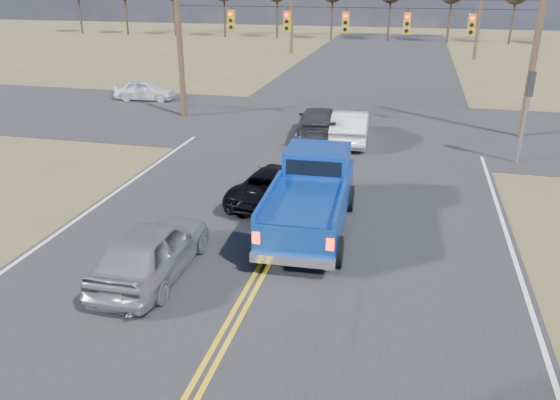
% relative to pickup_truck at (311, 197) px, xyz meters
% --- Properties ---
extents(ground, '(160.00, 160.00, 0.00)m').
position_rel_pickup_truck_xyz_m(ground, '(-0.79, -4.92, -1.11)').
color(ground, brown).
rests_on(ground, ground).
extents(road_main, '(14.00, 120.00, 0.02)m').
position_rel_pickup_truck_xyz_m(road_main, '(-0.79, 5.08, -1.11)').
color(road_main, '#28282B').
rests_on(road_main, ground).
extents(road_cross, '(120.00, 12.00, 0.02)m').
position_rel_pickup_truck_xyz_m(road_cross, '(-0.79, 13.08, -1.11)').
color(road_cross, '#28282B').
rests_on(road_cross, ground).
extents(signal_gantry, '(19.60, 4.83, 10.00)m').
position_rel_pickup_truck_xyz_m(signal_gantry, '(-0.29, 12.87, 3.96)').
color(signal_gantry, '#473323').
rests_on(signal_gantry, ground).
extents(utility_poles, '(19.60, 58.32, 10.00)m').
position_rel_pickup_truck_xyz_m(utility_poles, '(-0.79, 12.08, 4.12)').
color(utility_poles, '#473323').
rests_on(utility_poles, ground).
extents(treeline, '(87.00, 117.80, 7.40)m').
position_rel_pickup_truck_xyz_m(treeline, '(-0.79, 22.04, 4.60)').
color(treeline, '#33261C').
rests_on(treeline, ground).
extents(pickup_truck, '(2.62, 6.16, 2.28)m').
position_rel_pickup_truck_xyz_m(pickup_truck, '(0.00, 0.00, 0.00)').
color(pickup_truck, black).
rests_on(pickup_truck, ground).
extents(silver_suv, '(1.88, 4.57, 1.55)m').
position_rel_pickup_truck_xyz_m(silver_suv, '(-3.54, -3.83, -0.33)').
color(silver_suv, gray).
rests_on(silver_suv, ground).
extents(black_suv, '(2.88, 4.90, 1.28)m').
position_rel_pickup_truck_xyz_m(black_suv, '(-1.59, 2.00, -0.47)').
color(black_suv, black).
rests_on(black_suv, ground).
extents(white_car_queue, '(1.95, 4.85, 1.57)m').
position_rel_pickup_truck_xyz_m(white_car_queue, '(0.01, 10.15, -0.32)').
color(white_car_queue, silver).
rests_on(white_car_queue, ground).
extents(dgrey_car_queue, '(2.68, 5.33, 1.48)m').
position_rel_pickup_truck_xyz_m(dgrey_car_queue, '(-1.59, 10.58, -0.36)').
color(dgrey_car_queue, '#303035').
rests_on(dgrey_car_queue, ground).
extents(cross_car_west, '(1.99, 3.98, 1.30)m').
position_rel_pickup_truck_xyz_m(cross_car_west, '(-13.97, 16.62, -0.46)').
color(cross_car_west, white).
rests_on(cross_car_west, ground).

